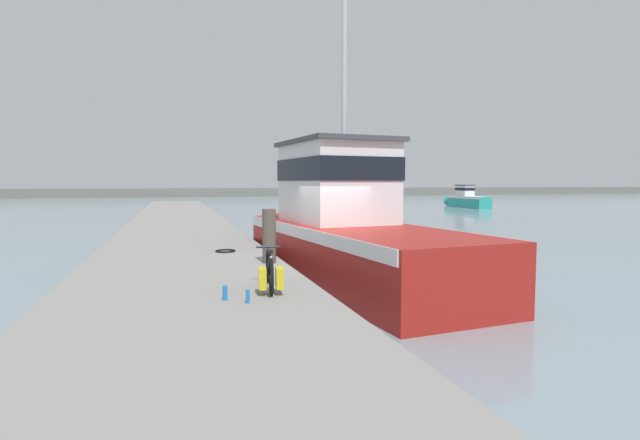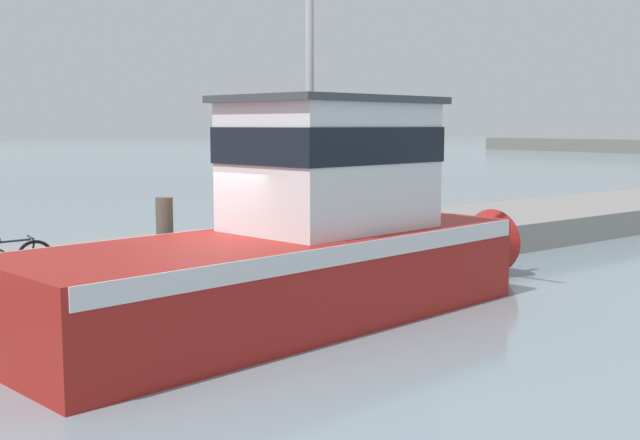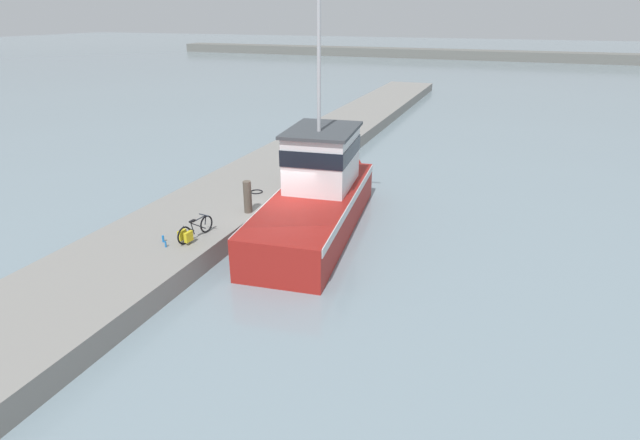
% 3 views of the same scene
% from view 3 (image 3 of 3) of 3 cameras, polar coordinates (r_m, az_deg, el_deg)
% --- Properties ---
extents(ground_plane, '(320.00, 320.00, 0.00)m').
position_cam_3_polar(ground_plane, '(19.41, -3.81, -1.27)').
color(ground_plane, gray).
extents(dock_pier, '(4.52, 80.00, 0.74)m').
position_cam_3_polar(dock_pier, '(20.80, -12.16, 1.03)').
color(dock_pier, gray).
rests_on(dock_pier, ground_plane).
extents(fishing_boat_main, '(3.96, 11.07, 10.25)m').
position_cam_3_polar(fishing_boat_main, '(19.44, -0.17, 3.29)').
color(fishing_boat_main, maroon).
rests_on(fishing_boat_main, ground_plane).
extents(bicycle_touring, '(0.57, 1.71, 0.69)m').
position_cam_3_polar(bicycle_touring, '(17.30, -14.41, -1.25)').
color(bicycle_touring, black).
rests_on(bicycle_touring, dock_pier).
extents(mooring_post, '(0.31, 0.31, 1.24)m').
position_cam_3_polar(mooring_post, '(19.18, -8.28, 2.63)').
color(mooring_post, '#51473D').
rests_on(mooring_post, dock_pier).
extents(hose_coil, '(0.54, 0.54, 0.05)m').
position_cam_3_polar(hose_coil, '(21.52, -7.28, 3.23)').
color(hose_coil, black).
rests_on(hose_coil, dock_pier).
extents(water_bottle_by_bike, '(0.08, 0.08, 0.23)m').
position_cam_3_polar(water_bottle_by_bike, '(17.48, -17.49, -2.07)').
color(water_bottle_by_bike, blue).
rests_on(water_bottle_by_bike, dock_pier).
extents(water_bottle_on_curb, '(0.06, 0.06, 0.21)m').
position_cam_3_polar(water_bottle_on_curb, '(17.09, -17.23, -2.65)').
color(water_bottle_on_curb, blue).
rests_on(water_bottle_on_curb, dock_pier).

